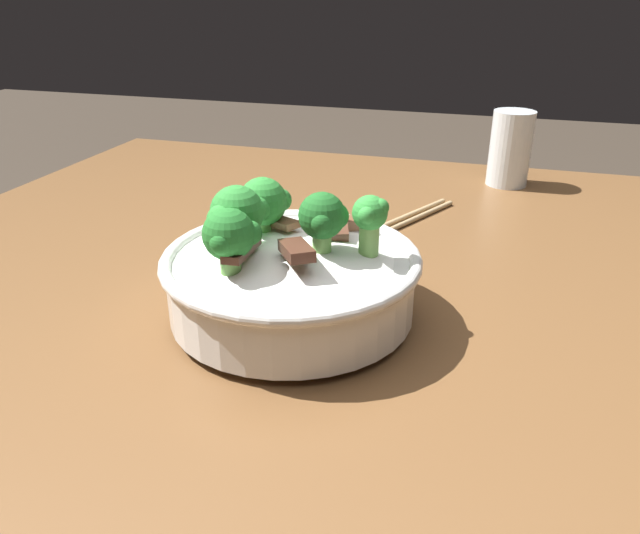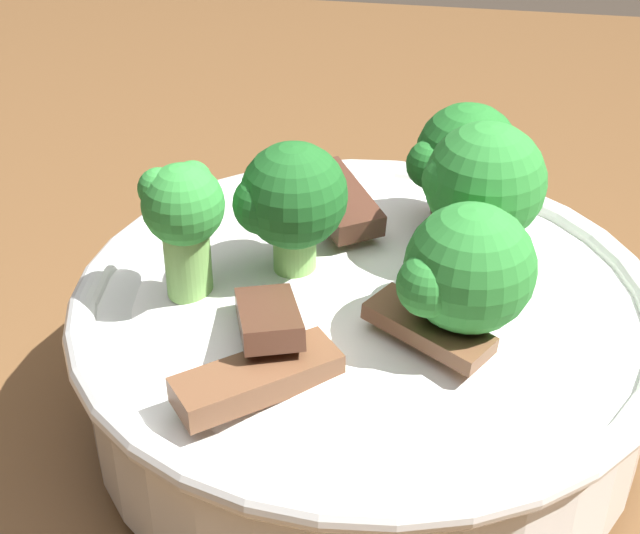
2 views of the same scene
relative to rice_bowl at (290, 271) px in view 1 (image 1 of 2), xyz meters
The scene contains 4 objects.
dining_table 0.18m from the rice_bowl, 151.42° to the right, with size 1.19×1.08×0.76m.
rice_bowl is the anchor object (origin of this frame).
drinking_glass 0.54m from the rice_bowl, 159.21° to the left, with size 0.06×0.06×0.12m.
chopsticks_pair 0.28m from the rice_bowl, 168.23° to the left, with size 0.22×0.13×0.01m.
Camera 1 is at (0.50, 0.18, 1.06)m, focal length 34.16 mm.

